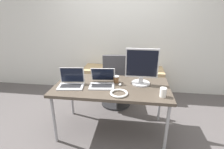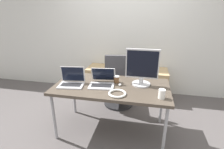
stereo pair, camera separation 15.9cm
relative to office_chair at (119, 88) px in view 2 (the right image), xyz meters
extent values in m
plane|color=#514C4C|center=(0.02, -0.73, -0.38)|extent=(14.00, 14.00, 0.00)
cube|color=silver|center=(0.02, 0.76, 0.92)|extent=(10.00, 0.05, 2.60)
cube|color=#473D33|center=(0.02, -0.73, 0.35)|extent=(1.60, 0.81, 0.04)
cylinder|color=#99999E|center=(-0.72, -1.07, -0.03)|extent=(0.04, 0.04, 0.71)
cylinder|color=#99999E|center=(0.76, -1.07, -0.03)|extent=(0.04, 0.04, 0.71)
cylinder|color=#99999E|center=(-0.72, -0.38, -0.03)|extent=(0.04, 0.04, 0.71)
cylinder|color=#99999E|center=(0.76, -0.38, -0.03)|extent=(0.04, 0.04, 0.71)
cylinder|color=#232326|center=(-0.01, 0.07, -0.36)|extent=(0.56, 0.56, 0.04)
cylinder|color=gray|center=(-0.01, 0.07, -0.16)|extent=(0.05, 0.05, 0.37)
cube|color=#38383D|center=(-0.01, 0.07, 0.03)|extent=(0.53, 0.53, 0.07)
cube|color=#38383D|center=(0.02, -0.19, 0.36)|extent=(0.44, 0.08, 0.60)
cube|color=tan|center=(-0.49, 0.47, -0.08)|extent=(0.47, 0.50, 0.60)
cube|color=#977D56|center=(-0.49, 0.22, -0.08)|extent=(0.44, 0.01, 0.48)
cube|color=tan|center=(0.67, 0.47, -0.08)|extent=(0.47, 0.50, 0.60)
cube|color=#977D56|center=(0.67, 0.22, -0.08)|extent=(0.44, 0.01, 0.48)
cube|color=silver|center=(-0.11, -0.79, 0.38)|extent=(0.36, 0.27, 0.02)
cube|color=black|center=(-0.11, -0.79, 0.39)|extent=(0.29, 0.16, 0.00)
cube|color=silver|center=(-0.12, -0.64, 0.49)|extent=(0.35, 0.13, 0.21)
cube|color=black|center=(-0.12, -0.64, 0.50)|extent=(0.32, 0.12, 0.20)
cube|color=silver|center=(-0.53, -0.85, 0.38)|extent=(0.37, 0.27, 0.02)
cube|color=black|center=(-0.53, -0.85, 0.39)|extent=(0.29, 0.16, 0.00)
cube|color=silver|center=(-0.54, -0.73, 0.50)|extent=(0.34, 0.07, 0.23)
cube|color=black|center=(-0.54, -0.74, 0.50)|extent=(0.31, 0.06, 0.21)
cylinder|color=#B7B7BC|center=(0.42, -0.61, 0.38)|extent=(0.26, 0.26, 0.02)
cylinder|color=#B7B7BC|center=(0.42, -0.61, 0.43)|extent=(0.06, 0.06, 0.08)
cube|color=#B7B7BC|center=(0.42, -0.61, 0.68)|extent=(0.45, 0.03, 0.41)
cube|color=black|center=(0.42, -0.63, 0.68)|extent=(0.42, 0.00, 0.37)
ellipsoid|color=silver|center=(0.14, -0.71, 0.38)|extent=(0.04, 0.06, 0.03)
cylinder|color=white|center=(0.68, -0.97, 0.43)|extent=(0.08, 0.08, 0.12)
cylinder|color=brown|center=(0.07, -0.61, 0.41)|extent=(0.08, 0.08, 0.09)
cylinder|color=white|center=(0.07, -0.61, 0.46)|extent=(0.08, 0.08, 0.01)
torus|color=white|center=(0.14, -0.98, 0.38)|extent=(0.23, 0.23, 0.03)
camera|label=1|loc=(0.32, -2.94, 1.38)|focal=28.00mm
camera|label=2|loc=(0.47, -2.91, 1.38)|focal=28.00mm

